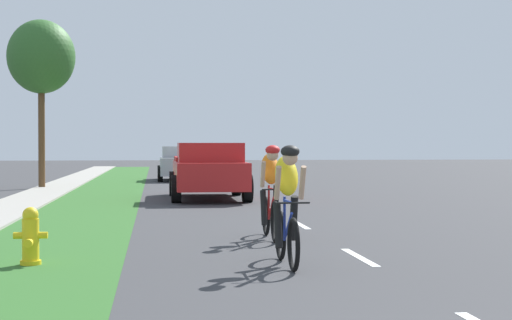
# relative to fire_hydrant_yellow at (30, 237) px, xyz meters

# --- Properties ---
(ground_plane) EXTENTS (120.00, 120.00, 0.00)m
(ground_plane) POSITION_rel_fire_hydrant_yellow_xyz_m (4.48, 12.49, -0.37)
(ground_plane) COLOR #38383A
(grass_verge) EXTENTS (2.42, 70.00, 0.01)m
(grass_verge) POSITION_rel_fire_hydrant_yellow_xyz_m (0.00, 12.49, -0.37)
(grass_verge) COLOR #2D6026
(grass_verge) RESTS_ON ground_plane
(sidewalk_concrete) EXTENTS (1.50, 70.00, 0.10)m
(sidewalk_concrete) POSITION_rel_fire_hydrant_yellow_xyz_m (-1.96, 12.49, -0.37)
(sidewalk_concrete) COLOR #9E998E
(sidewalk_concrete) RESTS_ON ground_plane
(lane_markings_center) EXTENTS (0.12, 53.13, 0.01)m
(lane_markings_center) POSITION_rel_fire_hydrant_yellow_xyz_m (4.48, 16.49, -0.37)
(lane_markings_center) COLOR white
(lane_markings_center) RESTS_ON ground_plane
(fire_hydrant_yellow) EXTENTS (0.44, 0.38, 0.76)m
(fire_hydrant_yellow) POSITION_rel_fire_hydrant_yellow_xyz_m (0.00, 0.00, 0.00)
(fire_hydrant_yellow) COLOR yellow
(fire_hydrant_yellow) RESTS_ON ground_plane
(cyclist_lead) EXTENTS (0.42, 1.72, 1.58)m
(cyclist_lead) POSITION_rel_fire_hydrant_yellow_xyz_m (3.34, -0.52, 0.44)
(cyclist_lead) COLOR black
(cyclist_lead) RESTS_ON ground_plane
(cyclist_trailing) EXTENTS (0.42, 1.72, 1.58)m
(cyclist_trailing) POSITION_rel_fire_hydrant_yellow_xyz_m (3.56, 2.49, 0.44)
(cyclist_trailing) COLOR black
(cyclist_trailing) RESTS_ON ground_plane
(pickup_red) EXTENTS (2.22, 5.10, 1.64)m
(pickup_red) POSITION_rel_fire_hydrant_yellow_xyz_m (3.18, 12.55, 0.46)
(pickup_red) COLOR red
(pickup_red) RESTS_ON ground_plane
(sedan_silver) EXTENTS (1.98, 4.30, 1.52)m
(sedan_silver) POSITION_rel_fire_hydrant_yellow_xyz_m (2.72, 25.13, 0.40)
(sedan_silver) COLOR #A5A8AD
(sedan_silver) RESTS_ON ground_plane
(street_tree_near) EXTENTS (2.44, 2.44, 6.14)m
(street_tree_near) POSITION_rel_fire_hydrant_yellow_xyz_m (-2.48, 19.11, 4.38)
(street_tree_near) COLOR brown
(street_tree_near) RESTS_ON ground_plane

